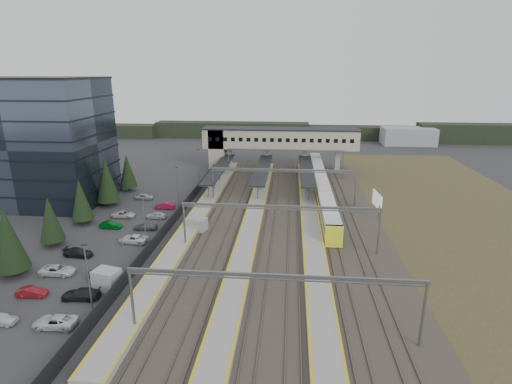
# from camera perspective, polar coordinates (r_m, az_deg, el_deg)

# --- Properties ---
(ground) EXTENTS (220.00, 220.00, 0.00)m
(ground) POSITION_cam_1_polar(r_m,az_deg,el_deg) (67.83, -6.66, -5.18)
(ground) COLOR #2B2B2D
(ground) RESTS_ON ground
(office_building) EXTENTS (24.30, 18.30, 24.30)m
(office_building) POSITION_cam_1_polar(r_m,az_deg,el_deg) (89.46, -28.67, 6.38)
(office_building) COLOR #394254
(office_building) RESTS_ON ground
(conifer_row) EXTENTS (4.42, 49.82, 9.50)m
(conifer_row) POSITION_cam_1_polar(r_m,az_deg,el_deg) (70.62, -25.23, -1.67)
(conifer_row) COLOR black
(conifer_row) RESTS_ON ground
(car_park) EXTENTS (10.63, 44.27, 1.29)m
(car_park) POSITION_cam_1_polar(r_m,az_deg,el_deg) (63.03, -20.59, -7.37)
(car_park) COLOR silver
(car_park) RESTS_ON ground
(lampposts) EXTENTS (0.50, 53.25, 8.07)m
(lampposts) POSITION_cam_1_polar(r_m,az_deg,el_deg) (69.51, -13.06, -1.16)
(lampposts) COLOR slate
(lampposts) RESTS_ON ground
(fence) EXTENTS (0.08, 90.00, 2.00)m
(fence) POSITION_cam_1_polar(r_m,az_deg,el_deg) (73.52, -10.89, -2.77)
(fence) COLOR #26282B
(fence) RESTS_ON ground
(relay_cabin_near) EXTENTS (3.43, 2.86, 2.48)m
(relay_cabin_near) POSITION_cam_1_polar(r_m,az_deg,el_deg) (52.56, -20.52, -11.60)
(relay_cabin_near) COLOR gray
(relay_cabin_near) RESTS_ON ground
(relay_cabin_far) EXTENTS (3.06, 2.80, 2.30)m
(relay_cabin_far) POSITION_cam_1_polar(r_m,az_deg,el_deg) (66.45, -8.22, -4.66)
(relay_cabin_far) COLOR gray
(relay_cabin_far) RESTS_ON ground
(rail_corridor) EXTENTS (34.00, 90.00, 0.92)m
(rail_corridor) POSITION_cam_1_polar(r_m,az_deg,el_deg) (71.17, 1.53, -3.73)
(rail_corridor) COLOR #362F29
(rail_corridor) RESTS_ON ground
(canopies) EXTENTS (23.10, 30.00, 3.28)m
(canopies) POSITION_cam_1_polar(r_m,az_deg,el_deg) (91.26, 0.95, 3.32)
(canopies) COLOR black
(canopies) RESTS_ON ground
(footbridge) EXTENTS (40.40, 6.40, 11.20)m
(footbridge) POSITION_cam_1_polar(r_m,az_deg,el_deg) (105.08, 1.94, 7.35)
(footbridge) COLOR tan
(footbridge) RESTS_ON ground
(gantries) EXTENTS (28.40, 62.28, 7.17)m
(gantries) POSITION_cam_1_polar(r_m,az_deg,el_deg) (67.34, 3.73, 0.15)
(gantries) COLOR slate
(gantries) RESTS_ON ground
(train) EXTENTS (2.63, 54.92, 3.31)m
(train) POSITION_cam_1_polar(r_m,az_deg,el_deg) (85.81, 9.33, 0.80)
(train) COLOR silver
(train) RESTS_ON ground
(billboard) EXTENTS (0.61, 5.36, 4.44)m
(billboard) POSITION_cam_1_polar(r_m,az_deg,el_deg) (75.06, 16.90, -1.23)
(billboard) COLOR slate
(billboard) RESTS_ON ground
(scrub_east) EXTENTS (34.00, 120.00, 0.06)m
(scrub_east) POSITION_cam_1_polar(r_m,az_deg,el_deg) (77.89, 28.80, -4.27)
(scrub_east) COLOR #433B22
(scrub_east) RESTS_ON ground
(treeline_far) EXTENTS (170.00, 19.00, 7.00)m
(treeline_far) POSITION_cam_1_polar(r_m,az_deg,el_deg) (155.73, 8.96, 8.44)
(treeline_far) COLOR black
(treeline_far) RESTS_ON ground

